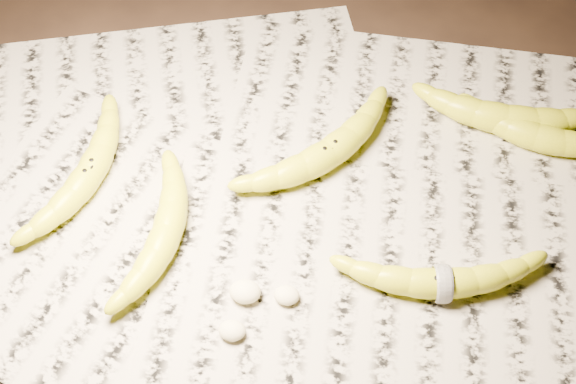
# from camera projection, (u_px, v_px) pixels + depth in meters

# --- Properties ---
(ground) EXTENTS (3.00, 3.00, 0.00)m
(ground) POSITION_uv_depth(u_px,v_px,m) (299.00, 214.00, 1.00)
(ground) COLOR black
(ground) RESTS_ON ground
(newspaper_patch) EXTENTS (0.90, 0.70, 0.01)m
(newspaper_patch) POSITION_uv_depth(u_px,v_px,m) (284.00, 211.00, 1.00)
(newspaper_patch) COLOR #B2AB99
(newspaper_patch) RESTS_ON ground
(banana_left_a) EXTENTS (0.10, 0.22, 0.04)m
(banana_left_a) POSITION_uv_depth(u_px,v_px,m) (89.00, 172.00, 1.01)
(banana_left_a) COLOR yellow
(banana_left_a) RESTS_ON newspaper_patch
(banana_left_b) EXTENTS (0.07, 0.20, 0.04)m
(banana_left_b) POSITION_uv_depth(u_px,v_px,m) (166.00, 231.00, 0.95)
(banana_left_b) COLOR yellow
(banana_left_b) RESTS_ON newspaper_patch
(banana_center) EXTENTS (0.20, 0.21, 0.04)m
(banana_center) POSITION_uv_depth(u_px,v_px,m) (328.00, 152.00, 1.02)
(banana_center) COLOR yellow
(banana_center) RESTS_ON newspaper_patch
(banana_taped) EXTENTS (0.23, 0.09, 0.04)m
(banana_taped) POSITION_uv_depth(u_px,v_px,m) (442.00, 282.00, 0.91)
(banana_taped) COLOR yellow
(banana_taped) RESTS_ON newspaper_patch
(banana_upper_a) EXTENTS (0.22, 0.08, 0.04)m
(banana_upper_a) POSITION_uv_depth(u_px,v_px,m) (507.00, 117.00, 1.06)
(banana_upper_a) COLOR yellow
(banana_upper_a) RESTS_ON newspaper_patch
(banana_upper_b) EXTENTS (0.20, 0.11, 0.04)m
(banana_upper_b) POSITION_uv_depth(u_px,v_px,m) (537.00, 135.00, 1.04)
(banana_upper_b) COLOR yellow
(banana_upper_b) RESTS_ON newspaper_patch
(measuring_tape) EXTENTS (0.01, 0.05, 0.05)m
(measuring_tape) POSITION_uv_depth(u_px,v_px,m) (442.00, 282.00, 0.91)
(measuring_tape) COLOR white
(measuring_tape) RESTS_ON newspaper_patch
(flesh_chunk_a) EXTENTS (0.04, 0.03, 0.02)m
(flesh_chunk_a) POSITION_uv_depth(u_px,v_px,m) (245.00, 290.00, 0.92)
(flesh_chunk_a) COLOR #F2ECBB
(flesh_chunk_a) RESTS_ON newspaper_patch
(flesh_chunk_b) EXTENTS (0.03, 0.03, 0.02)m
(flesh_chunk_b) POSITION_uv_depth(u_px,v_px,m) (232.00, 329.00, 0.89)
(flesh_chunk_b) COLOR #F2ECBB
(flesh_chunk_b) RESTS_ON newspaper_patch
(flesh_chunk_c) EXTENTS (0.03, 0.02, 0.02)m
(flesh_chunk_c) POSITION_uv_depth(u_px,v_px,m) (287.00, 294.00, 0.92)
(flesh_chunk_c) COLOR #F2ECBB
(flesh_chunk_c) RESTS_ON newspaper_patch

